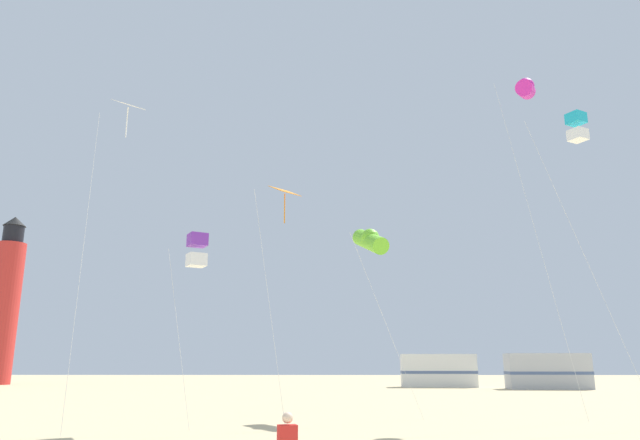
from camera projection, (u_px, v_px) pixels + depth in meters
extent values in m
cube|color=red|center=(287.00, 440.00, 10.51)|extent=(0.39, 0.31, 0.52)
sphere|color=beige|center=(288.00, 418.00, 10.60)|extent=(0.20, 0.20, 0.20)
cylinder|color=silver|center=(178.00, 335.00, 18.85)|extent=(1.19, 0.67, 5.81)
cube|color=purple|center=(197.00, 240.00, 20.19)|extent=(0.82, 0.82, 0.44)
cube|color=white|center=(196.00, 260.00, 20.02)|extent=(0.82, 0.82, 0.44)
cylinder|color=silver|center=(269.00, 301.00, 19.57)|extent=(1.31, 0.87, 8.08)
cube|color=orange|center=(285.00, 191.00, 21.16)|extent=(1.22, 1.22, 0.40)
cylinder|color=orange|center=(285.00, 208.00, 21.00)|extent=(0.04, 0.04, 1.10)
cylinder|color=silver|center=(537.00, 237.00, 22.93)|extent=(2.16, 0.95, 13.65)
cylinder|color=#D826A5|center=(526.00, 90.00, 25.59)|extent=(1.64, 2.57, 1.48)
sphere|color=#D826A5|center=(525.00, 87.00, 25.63)|extent=(0.76, 0.76, 0.76)
cylinder|color=silver|center=(386.00, 324.00, 21.95)|extent=(2.69, 0.89, 6.90)
cylinder|color=#72D12D|center=(370.00, 241.00, 24.07)|extent=(1.44, 2.59, 1.48)
sphere|color=#72D12D|center=(370.00, 238.00, 24.11)|extent=(0.76, 0.76, 0.76)
cylinder|color=silver|center=(82.00, 256.00, 18.66)|extent=(0.61, 1.93, 10.71)
cube|color=white|center=(128.00, 105.00, 20.21)|extent=(1.22, 1.22, 0.40)
cylinder|color=white|center=(127.00, 122.00, 20.05)|extent=(0.04, 0.04, 1.10)
cylinder|color=silver|center=(586.00, 259.00, 20.40)|extent=(2.84, 1.67, 11.09)
cube|color=#1EB2D1|center=(576.00, 119.00, 23.16)|extent=(0.82, 0.82, 0.44)
cube|color=white|center=(578.00, 135.00, 23.00)|extent=(0.82, 0.82, 0.44)
cylinder|color=red|center=(4.00, 312.00, 58.41)|extent=(2.80, 2.80, 14.00)
cylinder|color=black|center=(13.00, 235.00, 60.29)|extent=(2.00, 2.00, 1.80)
cone|color=black|center=(15.00, 221.00, 60.63)|extent=(2.20, 2.20, 1.00)
cube|color=white|center=(438.00, 371.00, 51.23)|extent=(6.49, 2.57, 2.80)
cube|color=#4C608C|center=(438.00, 372.00, 51.20)|extent=(6.53, 2.61, 0.24)
cube|color=#B7BABF|center=(547.00, 371.00, 47.25)|extent=(6.52, 2.65, 2.80)
cube|color=#4C608C|center=(548.00, 373.00, 47.22)|extent=(6.56, 2.69, 0.24)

